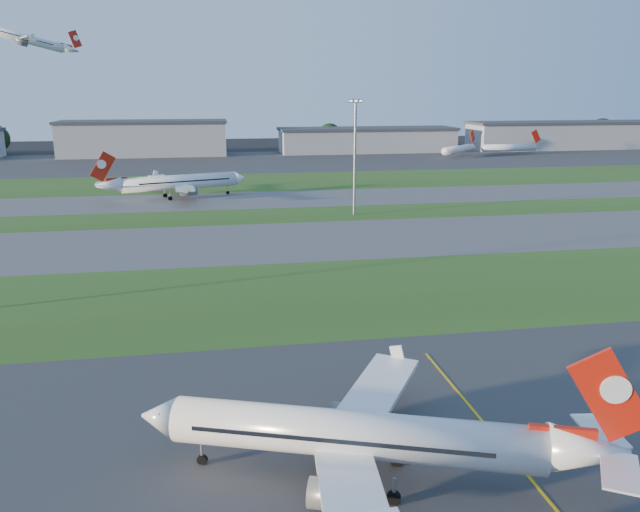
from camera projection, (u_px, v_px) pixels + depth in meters
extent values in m
cube|color=#2F501A|center=(339.00, 294.00, 87.36)|extent=(300.00, 34.00, 0.01)
cube|color=#515154|center=(304.00, 240.00, 118.78)|extent=(300.00, 32.00, 0.01)
cube|color=#2F501A|center=(288.00, 215.00, 142.57)|extent=(300.00, 18.00, 0.01)
cube|color=#515154|center=(278.00, 199.00, 163.52)|extent=(300.00, 26.00, 0.01)
cube|color=#2F501A|center=(266.00, 182.00, 194.93)|extent=(300.00, 40.00, 0.01)
cube|color=#333335|center=(253.00, 161.00, 252.05)|extent=(400.00, 80.00, 0.01)
cylinder|color=white|center=(353.00, 434.00, 44.63)|extent=(26.16, 12.07, 3.36)
cube|color=#B2190B|center=(610.00, 396.00, 40.76)|extent=(5.52, 2.22, 6.70)
cube|color=white|center=(354.00, 503.00, 37.85)|extent=(5.26, 13.61, 1.37)
cube|color=white|center=(374.00, 395.00, 51.35)|extent=(10.66, 13.27, 1.37)
cylinder|color=slate|center=(337.00, 495.00, 40.17)|extent=(4.19, 3.16, 2.04)
cylinder|color=slate|center=(355.00, 416.00, 49.96)|extent=(4.19, 3.16, 2.04)
cylinder|color=white|center=(180.00, 182.00, 164.43)|extent=(29.93, 12.83, 3.83)
cube|color=#B2190B|center=(103.00, 167.00, 154.53)|extent=(6.33, 2.32, 7.62)
cube|color=white|center=(169.00, 180.00, 171.00)|extent=(11.79, 15.22, 1.56)
cube|color=white|center=(185.00, 188.00, 157.22)|extent=(5.50, 15.36, 1.56)
cylinder|color=slate|center=(176.00, 185.00, 170.07)|extent=(4.73, 3.49, 2.32)
cylinder|color=slate|center=(188.00, 191.00, 160.07)|extent=(4.73, 3.49, 2.32)
cylinder|color=white|center=(24.00, 39.00, 220.51)|extent=(25.70, 9.96, 3.26)
cube|color=#B2190B|center=(72.00, 27.00, 226.12)|extent=(5.45, 1.76, 6.50)
cube|color=white|center=(27.00, 39.00, 214.97)|extent=(9.68, 13.12, 1.33)
cube|color=white|center=(27.00, 41.00, 226.97)|extent=(4.16, 12.96, 1.33)
cylinder|color=slate|center=(24.00, 42.00, 216.33)|extent=(4.00, 2.86, 1.97)
cylinder|color=slate|center=(23.00, 44.00, 225.03)|extent=(4.00, 2.86, 1.97)
cylinder|color=white|center=(459.00, 149.00, 268.33)|extent=(21.49, 19.74, 3.20)
cube|color=#B2190B|center=(472.00, 136.00, 276.98)|extent=(4.05, 3.68, 6.16)
cylinder|color=white|center=(509.00, 148.00, 275.48)|extent=(26.18, 5.57, 3.20)
cube|color=#B2190B|center=(536.00, 136.00, 277.55)|extent=(5.18, 0.77, 6.16)
cylinder|color=gray|center=(355.00, 160.00, 139.97)|extent=(0.60, 0.60, 25.00)
cube|color=gray|center=(356.00, 101.00, 136.66)|extent=(3.20, 0.50, 0.80)
cube|color=#FFF2CC|center=(356.00, 101.00, 136.66)|extent=(2.80, 0.70, 0.35)
cube|color=gray|center=(144.00, 140.00, 271.30)|extent=(70.00, 22.00, 14.00)
cube|color=#383A3F|center=(143.00, 122.00, 269.35)|extent=(71.40, 23.00, 1.20)
cube|color=gray|center=(367.00, 141.00, 288.52)|extent=(80.00, 22.00, 10.00)
cube|color=#383A3F|center=(367.00, 129.00, 287.09)|extent=(81.60, 23.00, 1.20)
cube|color=gray|center=(565.00, 136.00, 304.98)|extent=(95.00, 22.00, 12.00)
cube|color=#383A3F|center=(567.00, 123.00, 303.29)|extent=(96.90, 23.00, 1.20)
cylinder|color=black|center=(203.00, 149.00, 287.28)|extent=(1.00, 1.00, 3.60)
sphere|color=black|center=(203.00, 140.00, 286.24)|extent=(9.90, 9.90, 9.90)
cylinder|color=black|center=(330.00, 145.00, 300.09)|extent=(1.00, 1.00, 4.20)
sphere|color=black|center=(330.00, 135.00, 298.87)|extent=(11.55, 11.55, 11.55)
cylinder|color=black|center=(478.00, 144.00, 310.77)|extent=(1.00, 1.00, 3.80)
sphere|color=black|center=(478.00, 135.00, 309.67)|extent=(10.45, 10.45, 10.45)
cylinder|color=black|center=(601.00, 141.00, 326.17)|extent=(1.00, 1.00, 4.60)
sphere|color=black|center=(602.00, 131.00, 324.85)|extent=(12.65, 12.65, 12.65)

